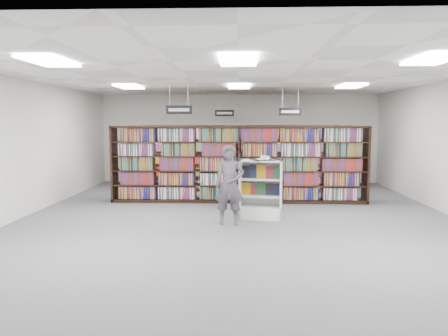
{
  "coord_description": "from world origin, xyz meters",
  "views": [
    {
      "loc": [
        0.03,
        -9.96,
        2.2
      ],
      "look_at": [
        -0.35,
        0.5,
        1.1
      ],
      "focal_mm": 35.0,
      "sensor_mm": 36.0,
      "label": 1
    }
  ],
  "objects_px": {
    "bookshelf_row_near": "(239,164)",
    "shopper": "(229,185)",
    "open_book": "(265,159)",
    "endcap_display": "(261,198)"
  },
  "relations": [
    {
      "from": "bookshelf_row_near",
      "to": "shopper",
      "type": "distance_m",
      "value": 2.71
    },
    {
      "from": "bookshelf_row_near",
      "to": "shopper",
      "type": "height_order",
      "value": "bookshelf_row_near"
    },
    {
      "from": "shopper",
      "to": "open_book",
      "type": "bearing_deg",
      "value": 35.87
    },
    {
      "from": "endcap_display",
      "to": "shopper",
      "type": "distance_m",
      "value": 1.02
    },
    {
      "from": "bookshelf_row_near",
      "to": "shopper",
      "type": "relative_size",
      "value": 4.08
    },
    {
      "from": "bookshelf_row_near",
      "to": "open_book",
      "type": "bearing_deg",
      "value": -73.97
    },
    {
      "from": "bookshelf_row_near",
      "to": "endcap_display",
      "type": "relative_size",
      "value": 5.2
    },
    {
      "from": "bookshelf_row_near",
      "to": "shopper",
      "type": "xyz_separation_m",
      "value": [
        -0.19,
        -2.7,
        -0.19
      ]
    },
    {
      "from": "endcap_display",
      "to": "shopper",
      "type": "relative_size",
      "value": 0.78
    },
    {
      "from": "open_book",
      "to": "shopper",
      "type": "distance_m",
      "value": 1.12
    }
  ]
}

